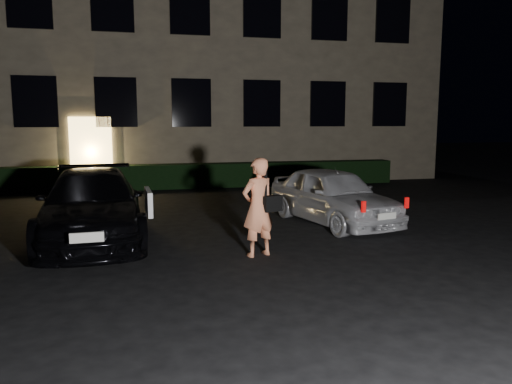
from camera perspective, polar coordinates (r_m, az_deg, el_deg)
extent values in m
plane|color=black|center=(7.83, 1.96, -9.48)|extent=(80.00, 80.00, 0.00)
cube|color=brown|center=(22.57, -8.71, 17.32)|extent=(20.00, 8.00, 12.00)
cube|color=#ECC066|center=(18.23, -18.31, 4.22)|extent=(1.40, 0.10, 2.50)
cube|color=black|center=(18.42, -23.90, 9.43)|extent=(1.40, 0.10, 1.70)
cube|color=black|center=(18.15, -15.69, 9.85)|extent=(1.40, 0.10, 1.70)
cube|color=black|center=(18.25, -7.38, 10.07)|extent=(1.40, 0.10, 1.70)
cube|color=black|center=(18.72, 0.68, 10.09)|extent=(1.40, 0.10, 1.70)
cube|color=black|center=(19.52, 8.21, 9.93)|extent=(1.40, 0.10, 1.70)
cube|color=black|center=(20.62, 15.03, 9.64)|extent=(1.40, 0.10, 1.70)
cube|color=black|center=(18.80, -24.50, 19.21)|extent=(1.40, 0.10, 1.70)
cube|color=black|center=(18.54, -16.09, 19.77)|extent=(1.40, 0.10, 1.70)
cube|color=black|center=(18.64, -7.57, 19.95)|extent=(1.40, 0.10, 1.70)
cube|color=black|center=(19.09, 0.70, 19.73)|extent=(1.40, 0.10, 1.70)
cube|color=black|center=(19.88, 8.41, 19.18)|extent=(1.40, 0.10, 1.70)
cube|color=black|center=(20.97, 15.37, 18.40)|extent=(1.40, 0.10, 1.70)
cube|color=black|center=(17.91, -7.08, 1.86)|extent=(15.00, 0.70, 0.85)
imported|color=black|center=(10.48, -18.22, -1.47)|extent=(2.15, 4.86, 1.39)
cube|color=white|center=(9.60, -12.19, -1.10)|extent=(0.13, 0.99, 0.46)
cube|color=silver|center=(8.07, -18.77, -4.94)|extent=(0.51, 0.07, 0.15)
imported|color=silver|center=(11.68, 8.73, -0.38)|extent=(2.34, 4.09, 1.31)
cube|color=red|center=(9.89, 12.20, -1.67)|extent=(0.09, 0.07, 0.22)
cube|color=red|center=(10.60, 16.85, -1.19)|extent=(0.09, 0.07, 0.22)
cube|color=silver|center=(10.24, 14.74, -2.67)|extent=(0.44, 0.13, 0.13)
imported|color=#FF9263|center=(8.72, 0.23, -1.76)|extent=(0.74, 0.61, 1.74)
cube|color=black|center=(8.74, 1.84, -1.32)|extent=(0.39, 0.27, 0.28)
cube|color=black|center=(8.65, 1.07, 1.22)|extent=(0.06, 0.07, 0.54)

